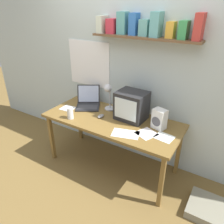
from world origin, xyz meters
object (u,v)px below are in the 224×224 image
Objects in this scene: laptop at (88,101)px; open_notebook at (68,108)px; crt_monitor at (132,106)px; loose_paper_near_monitor at (126,134)px; desk_lamp at (108,93)px; juice_glass at (70,114)px; space_heater at (159,119)px; computer_mouse at (101,116)px; floor_cushion at (208,209)px; printed_handout at (146,134)px; corner_desk at (112,123)px; loose_paper_near_laptop at (164,137)px.

open_notebook is (-0.18, -0.22, -0.06)m from laptop.
crt_monitor reaches higher than loose_paper_near_monitor.
open_notebook is at bearing -160.54° from laptop.
desk_lamp is 2.57× the size of juice_glass.
open_notebook is (-0.87, -0.20, -0.17)m from crt_monitor.
space_heater reaches higher than loose_paper_near_monitor.
floor_cushion is (1.43, -0.08, -0.69)m from computer_mouse.
crt_monitor is at bearing 107.79° from loose_paper_near_monitor.
crt_monitor is 0.69m from laptop.
juice_glass is at bearing -175.43° from floor_cushion.
crt_monitor is at bearing 166.67° from floor_cushion.
loose_paper_near_monitor is (0.45, -0.18, -0.01)m from computer_mouse.
printed_handout is at bearing -1.30° from open_notebook.
computer_mouse is at bearing -153.14° from space_heater.
laptop is 1.94m from floor_cushion.
crt_monitor is 1.94× the size of open_notebook.
corner_desk is 0.53m from juice_glass.
juice_glass reaches higher than floor_cushion.
loose_paper_near_laptop is at bearing 0.22° from open_notebook.
laptop is at bearing 150.46° from computer_mouse.
laptop reaches higher than printed_handout.
juice_glass is at bearing -176.73° from loose_paper_near_monitor.
crt_monitor is 0.90× the size of floor_cushion.
juice_glass is 1.35× the size of computer_mouse.
crt_monitor is at bearing 31.52° from juice_glass.
laptop reaches higher than juice_glass.
laptop is at bearing 169.55° from loose_paper_near_laptop.
crt_monitor is 1.09× the size of loose_paper_near_monitor.
juice_glass is at bearing -170.13° from loose_paper_near_laptop.
corner_desk is at bearing 145.63° from loose_paper_near_monitor.
juice_glass reaches higher than loose_paper_near_laptop.
crt_monitor is 0.41m from computer_mouse.
crt_monitor is 1.71× the size of loose_paper_near_laptop.
juice_glass reaches higher than printed_handout.
crt_monitor is 0.42m from printed_handout.
crt_monitor is 1.39× the size of printed_handout.
crt_monitor is at bearing -170.15° from space_heater.
loose_paper_near_laptop is at bearing -20.83° from desk_lamp.
printed_handout is (-0.07, -0.18, -0.12)m from space_heater.
space_heater is (0.74, -0.09, -0.13)m from desk_lamp.
loose_paper_near_monitor is 0.99m from open_notebook.
computer_mouse is 1.59m from floor_cushion.
laptop is 1.71× the size of printed_handout.
juice_glass is 1.16m from loose_paper_near_laptop.
corner_desk is 7.23× the size of space_heater.
crt_monitor reaches higher than printed_handout.
desk_lamp is 1.73× the size of loose_paper_near_laptop.
space_heater is 0.23m from loose_paper_near_laptop.
open_notebook is at bearing 178.36° from floor_cushion.
laptop is 1.07m from space_heater.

